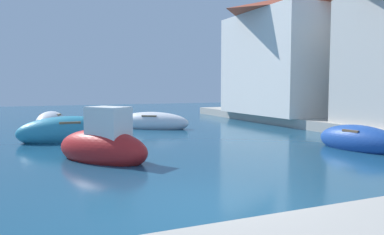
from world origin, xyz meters
TOP-DOWN VIEW (x-y plane):
  - ground at (0.00, 0.00)m, footprint 80.00×80.00m
  - moored_boat_1 at (-0.92, 5.26)m, footprint 3.00×3.47m
  - moored_boat_2 at (3.11, 13.09)m, footprint 3.92×3.41m
  - moored_boat_5 at (7.70, 3.74)m, footprint 1.71×3.22m
  - moored_boat_6 at (-1.40, 9.96)m, footprint 4.06×1.59m
  - moored_boat_7 at (-1.77, 15.62)m, footprint 2.21×3.37m
  - waterfront_building_annex at (13.00, 13.74)m, footprint 7.32×8.03m
  - quayside_tree at (13.23, 12.39)m, footprint 3.15×3.15m

SIDE VIEW (x-z plane):
  - ground at x=0.00m, z-range 0.00..0.00m
  - moored_boat_5 at x=7.70m, z-range -0.25..0.87m
  - moored_boat_2 at x=3.11m, z-range -0.25..0.88m
  - moored_boat_7 at x=-1.77m, z-range -0.25..0.89m
  - moored_boat_6 at x=-1.40m, z-range -0.29..1.02m
  - moored_boat_1 at x=-0.92m, z-range -0.50..1.40m
  - quayside_tree at x=13.23m, z-range 1.12..5.53m
  - waterfront_building_annex at x=13.00m, z-range 0.56..8.01m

